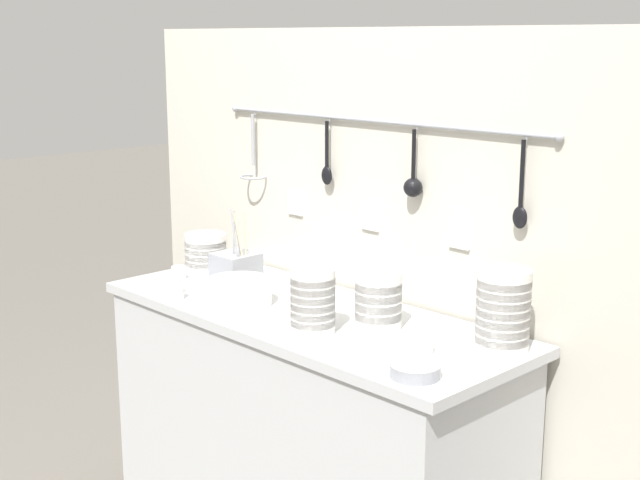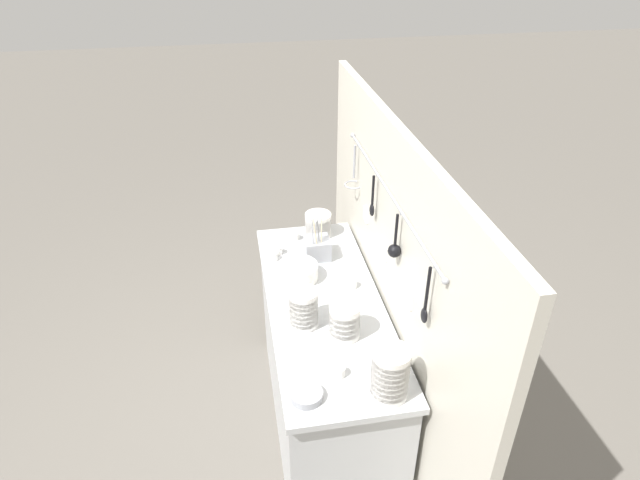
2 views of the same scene
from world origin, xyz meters
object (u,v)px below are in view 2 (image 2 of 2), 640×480
object	(u,v)px
cup_front_left	(273,257)
bowl_stack_back_corner	(390,374)
plate_stack	(298,272)
cup_beside_plates	(339,371)
cutlery_caddy	(317,248)
cup_front_right	(295,236)
steel_mixing_bowl	(306,395)
bowl_stack_short_front	(304,308)
bowl_stack_wide_centre	(345,321)
cup_back_left	(278,250)
bowl_stack_nested_right	(318,224)
cup_edge_near	(352,283)

from	to	relation	value
cup_front_left	bowl_stack_back_corner	bearing A→B (deg)	18.96
plate_stack	cup_beside_plates	bearing A→B (deg)	5.77
cutlery_caddy	cup_front_right	distance (m)	0.22
steel_mixing_bowl	cutlery_caddy	world-z (taller)	cutlery_caddy
bowl_stack_short_front	bowl_stack_back_corner	size ratio (longest dim) A/B	0.84
bowl_stack_wide_centre	cup_front_left	distance (m)	0.67
plate_stack	steel_mixing_bowl	bearing A→B (deg)	-5.62
bowl_stack_short_front	cup_back_left	distance (m)	0.59
bowl_stack_back_corner	steel_mixing_bowl	distance (m)	0.32
plate_stack	bowl_stack_wide_centre	bearing A→B (deg)	16.94
bowl_stack_short_front	cup_back_left	bearing A→B (deg)	-175.11
plate_stack	cup_front_right	xyz separation A→B (m)	(-0.36, 0.03, -0.02)
bowl_stack_nested_right	cup_back_left	world-z (taller)	bowl_stack_nested_right
cutlery_caddy	cup_back_left	distance (m)	0.21
bowl_stack_nested_right	steel_mixing_bowl	world-z (taller)	bowl_stack_nested_right
bowl_stack_back_corner	cutlery_caddy	bearing A→B (deg)	-173.88
cup_beside_plates	cup_front_left	bearing A→B (deg)	-168.47
steel_mixing_bowl	cup_beside_plates	size ratio (longest dim) A/B	2.53
bowl_stack_wide_centre	cup_back_left	bearing A→B (deg)	-163.00
cup_edge_near	cutlery_caddy	bearing A→B (deg)	-157.64
cup_beside_plates	cup_back_left	bearing A→B (deg)	-171.16
cup_edge_near	cup_back_left	world-z (taller)	same
bowl_stack_back_corner	steel_mixing_bowl	xyz separation A→B (m)	(-0.04, -0.30, -0.09)
bowl_stack_wide_centre	plate_stack	size ratio (longest dim) A/B	0.82
bowl_stack_short_front	cup_front_right	distance (m)	0.72
bowl_stack_back_corner	plate_stack	size ratio (longest dim) A/B	1.11
plate_stack	cup_edge_near	world-z (taller)	plate_stack
plate_stack	steel_mixing_bowl	world-z (taller)	plate_stack
bowl_stack_nested_right	cup_front_left	size ratio (longest dim) A/B	2.95
bowl_stack_short_front	cup_beside_plates	xyz separation A→B (m)	(0.32, 0.09, -0.07)
bowl_stack_back_corner	cup_front_right	distance (m)	1.18
cup_back_left	steel_mixing_bowl	bearing A→B (deg)	-0.06
bowl_stack_back_corner	bowl_stack_nested_right	bearing A→B (deg)	-177.06
bowl_stack_nested_right	steel_mixing_bowl	size ratio (longest dim) A/B	1.17
steel_mixing_bowl	cup_beside_plates	bearing A→B (deg)	122.35
cup_edge_near	cup_beside_plates	bearing A→B (deg)	-17.84
bowl_stack_wide_centre	cup_beside_plates	bearing A→B (deg)	-17.20
cup_beside_plates	cup_front_right	size ratio (longest dim) A/B	1.00
bowl_stack_wide_centre	cup_beside_plates	size ratio (longest dim) A/B	3.31
bowl_stack_nested_right	cup_front_right	distance (m)	0.14
bowl_stack_nested_right	steel_mixing_bowl	distance (m)	1.17
bowl_stack_back_corner	cutlery_caddy	distance (m)	0.97
cup_beside_plates	cup_back_left	world-z (taller)	same
bowl_stack_back_corner	cup_front_right	bearing A→B (deg)	-170.41
bowl_stack_back_corner	cup_beside_plates	xyz separation A→B (m)	(-0.13, -0.16, -0.09)
bowl_stack_back_corner	bowl_stack_short_front	bearing A→B (deg)	-150.46
bowl_stack_back_corner	plate_stack	world-z (taller)	bowl_stack_back_corner
steel_mixing_bowl	cup_edge_near	xyz separation A→B (m)	(-0.64, 0.32, 0.01)
bowl_stack_back_corner	cup_front_left	xyz separation A→B (m)	(-0.97, -0.33, -0.09)
plate_stack	bowl_stack_nested_right	bearing A→B (deg)	156.77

